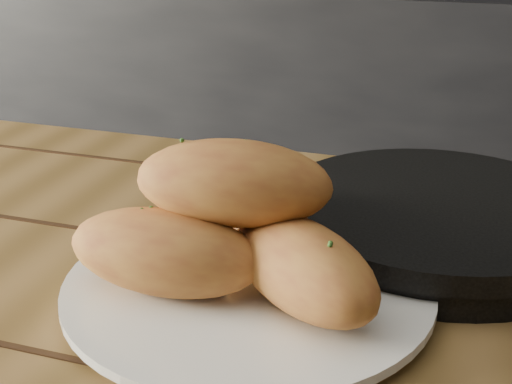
{
  "coord_description": "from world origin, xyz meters",
  "views": [
    {
      "loc": [
        0.55,
        0.09,
        1.06
      ],
      "look_at": [
        0.37,
        0.6,
        0.84
      ],
      "focal_mm": 50.0,
      "sensor_mm": 36.0,
      "label": 1
    }
  ],
  "objects": [
    {
      "name": "plate",
      "position": [
        0.37,
        0.58,
        0.76
      ],
      "size": [
        0.31,
        0.31,
        0.02
      ],
      "color": "white",
      "rests_on": "table"
    },
    {
      "name": "bread_rolls",
      "position": [
        0.37,
        0.58,
        0.82
      ],
      "size": [
        0.28,
        0.25,
        0.12
      ],
      "color": "#B97D33",
      "rests_on": "plate"
    },
    {
      "name": "skillet",
      "position": [
        0.52,
        0.74,
        0.77
      ],
      "size": [
        0.43,
        0.31,
        0.05
      ],
      "color": "black",
      "rests_on": "table"
    },
    {
      "name": "counter",
      "position": [
        0.0,
        1.7,
        0.45
      ],
      "size": [
        2.8,
        0.6,
        0.9
      ],
      "primitive_type": "cube",
      "color": "black",
      "rests_on": "ground"
    }
  ]
}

